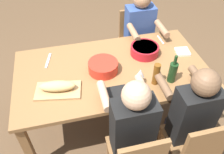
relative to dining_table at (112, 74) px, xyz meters
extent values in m
plane|color=brown|center=(0.00, 0.00, -0.66)|extent=(8.00, 8.00, 0.00)
cube|color=olive|center=(0.00, 0.00, 0.06)|extent=(1.89, 1.03, 0.04)
cube|color=olive|center=(-0.89, -0.46, -0.31)|extent=(0.07, 0.07, 0.70)
cube|color=olive|center=(0.89, -0.46, -0.31)|extent=(0.07, 0.07, 0.70)
cube|color=olive|center=(-0.89, 0.46, -0.31)|extent=(0.07, 0.07, 0.70)
cube|color=olive|center=(0.89, 0.46, -0.31)|extent=(0.07, 0.07, 0.70)
cube|color=olive|center=(0.52, -0.76, -0.23)|extent=(0.40, 0.40, 0.03)
cube|color=olive|center=(0.52, -0.94, -0.01)|extent=(0.38, 0.04, 0.40)
cube|color=olive|center=(0.35, -0.59, -0.45)|extent=(0.04, 0.04, 0.42)
cube|color=olive|center=(0.69, -0.59, -0.45)|extent=(0.04, 0.04, 0.42)
cylinder|color=#2D2D38|center=(0.44, -0.54, -0.44)|extent=(0.11, 0.11, 0.45)
cylinder|color=#2D2D38|center=(0.60, -0.54, -0.44)|extent=(0.11, 0.11, 0.45)
cube|color=black|center=(0.52, -0.70, 0.06)|extent=(0.34, 0.20, 0.55)
cylinder|color=brown|center=(0.35, -0.43, 0.18)|extent=(0.07, 0.30, 0.07)
cylinder|color=brown|center=(0.69, -0.43, 0.18)|extent=(0.07, 0.30, 0.07)
sphere|color=brown|center=(0.52, -0.70, 0.43)|extent=(0.21, 0.21, 0.21)
cube|color=olive|center=(0.00, -0.76, -0.23)|extent=(0.40, 0.40, 0.03)
cube|color=olive|center=(-0.17, -0.59, -0.45)|extent=(0.04, 0.04, 0.42)
cube|color=olive|center=(0.17, -0.59, -0.45)|extent=(0.04, 0.04, 0.42)
cylinder|color=#2D2D38|center=(-0.08, -0.54, -0.44)|extent=(0.11, 0.11, 0.45)
cylinder|color=#2D2D38|center=(0.08, -0.54, -0.44)|extent=(0.11, 0.11, 0.45)
cube|color=black|center=(0.00, -0.70, 0.06)|extent=(0.34, 0.20, 0.55)
cylinder|color=tan|center=(-0.17, -0.43, 0.18)|extent=(0.07, 0.30, 0.07)
cylinder|color=tan|center=(0.17, -0.43, 0.18)|extent=(0.07, 0.30, 0.07)
sphere|color=tan|center=(0.00, -0.70, 0.43)|extent=(0.21, 0.21, 0.21)
cube|color=olive|center=(0.52, 0.76, -0.23)|extent=(0.40, 0.40, 0.03)
cube|color=olive|center=(0.52, 0.94, -0.01)|extent=(0.38, 0.04, 0.40)
cube|color=olive|center=(0.69, 0.59, -0.45)|extent=(0.04, 0.04, 0.42)
cube|color=olive|center=(0.35, 0.59, -0.45)|extent=(0.04, 0.04, 0.42)
cube|color=olive|center=(0.69, 0.93, -0.45)|extent=(0.04, 0.04, 0.42)
cube|color=olive|center=(0.35, 0.93, -0.45)|extent=(0.04, 0.04, 0.42)
cylinder|color=#2D2D38|center=(0.60, 0.54, -0.44)|extent=(0.11, 0.11, 0.45)
cylinder|color=#2D2D38|center=(0.44, 0.54, -0.44)|extent=(0.11, 0.11, 0.45)
cube|color=#334C8C|center=(0.52, 0.70, 0.06)|extent=(0.34, 0.20, 0.55)
cylinder|color=#9E7251|center=(0.69, 0.43, 0.18)|extent=(0.07, 0.30, 0.07)
cylinder|color=#9E7251|center=(0.35, 0.43, 0.18)|extent=(0.07, 0.30, 0.07)
cylinder|color=#B21923|center=(0.39, 0.16, 0.12)|extent=(0.30, 0.30, 0.10)
cylinder|color=beige|center=(0.39, 0.16, 0.16)|extent=(0.26, 0.26, 0.03)
cylinder|color=red|center=(-0.09, -0.01, 0.13)|extent=(0.29, 0.29, 0.10)
cylinder|color=orange|center=(-0.09, -0.01, 0.16)|extent=(0.25, 0.25, 0.04)
cube|color=tan|center=(-0.54, -0.18, 0.09)|extent=(0.43, 0.29, 0.02)
ellipsoid|color=tan|center=(-0.54, -0.18, 0.14)|extent=(0.33, 0.16, 0.09)
cylinder|color=#193819|center=(0.50, -0.29, 0.18)|extent=(0.08, 0.08, 0.20)
cylinder|color=#193819|center=(0.50, -0.29, 0.32)|extent=(0.03, 0.03, 0.09)
cylinder|color=brown|center=(0.34, -0.29, 0.19)|extent=(0.06, 0.06, 0.22)
cylinder|color=silver|center=(0.20, -0.25, 0.08)|extent=(0.07, 0.07, 0.01)
cylinder|color=silver|center=(0.20, -0.25, 0.12)|extent=(0.01, 0.01, 0.07)
cone|color=silver|center=(0.20, -0.25, 0.20)|extent=(0.08, 0.08, 0.08)
cube|color=black|center=(0.00, -0.36, 0.08)|extent=(0.32, 0.23, 0.01)
cube|color=silver|center=(0.66, 0.36, 0.08)|extent=(0.02, 0.17, 0.01)
cube|color=silver|center=(-0.61, 0.28, 0.08)|extent=(0.08, 0.23, 0.01)
cube|color=white|center=(0.80, 0.08, 0.09)|extent=(0.16, 0.16, 0.02)
camera|label=1|loc=(-0.41, -1.70, 1.60)|focal=37.56mm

